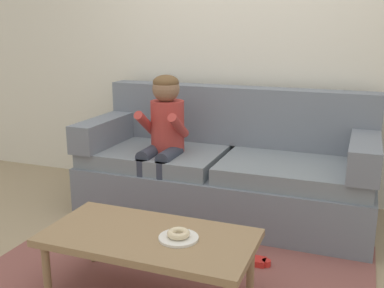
% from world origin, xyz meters
% --- Properties ---
extents(ground, '(10.00, 10.00, 0.00)m').
position_xyz_m(ground, '(0.00, 0.00, 0.00)').
color(ground, '#9E896B').
extents(wall_back, '(8.00, 0.10, 2.80)m').
position_xyz_m(wall_back, '(0.00, 1.40, 1.40)').
color(wall_back, silver).
rests_on(wall_back, ground).
extents(area_rug, '(2.27, 1.71, 0.01)m').
position_xyz_m(area_rug, '(0.00, -0.25, 0.01)').
color(area_rug, brown).
rests_on(area_rug, ground).
extents(couch, '(2.23, 0.90, 0.98)m').
position_xyz_m(couch, '(-0.00, 0.85, 0.35)').
color(couch, slate).
rests_on(couch, ground).
extents(coffee_table, '(1.13, 0.57, 0.38)m').
position_xyz_m(coffee_table, '(-0.04, -0.46, 0.34)').
color(coffee_table, '#937551').
rests_on(coffee_table, ground).
extents(person_child, '(0.34, 0.58, 1.10)m').
position_xyz_m(person_child, '(-0.44, 0.64, 0.67)').
color(person_child, '#AD3833').
rests_on(person_child, ground).
extents(plate, '(0.21, 0.21, 0.01)m').
position_xyz_m(plate, '(0.13, -0.45, 0.39)').
color(plate, white).
rests_on(plate, coffee_table).
extents(donut, '(0.13, 0.13, 0.04)m').
position_xyz_m(donut, '(0.13, -0.45, 0.41)').
color(donut, beige).
rests_on(donut, plate).
extents(toy_controller, '(0.23, 0.09, 0.05)m').
position_xyz_m(toy_controller, '(0.41, 0.09, 0.03)').
color(toy_controller, red).
rests_on(toy_controller, ground).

